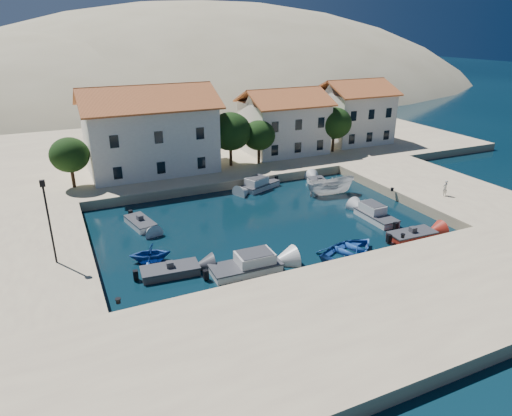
# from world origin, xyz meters

# --- Properties ---
(ground) EXTENTS (400.00, 400.00, 0.00)m
(ground) POSITION_xyz_m (0.00, 0.00, 0.00)
(ground) COLOR black
(ground) RESTS_ON ground
(quay_south) EXTENTS (52.00, 12.00, 1.00)m
(quay_south) POSITION_xyz_m (0.00, -6.00, 0.50)
(quay_south) COLOR tan
(quay_south) RESTS_ON ground
(quay_east) EXTENTS (11.00, 20.00, 1.00)m
(quay_east) POSITION_xyz_m (20.50, 10.00, 0.50)
(quay_east) COLOR tan
(quay_east) RESTS_ON ground
(quay_west) EXTENTS (8.00, 20.00, 1.00)m
(quay_west) POSITION_xyz_m (-19.00, 10.00, 0.50)
(quay_west) COLOR tan
(quay_west) RESTS_ON ground
(quay_north) EXTENTS (80.00, 36.00, 1.00)m
(quay_north) POSITION_xyz_m (2.00, 38.00, 0.50)
(quay_north) COLOR tan
(quay_north) RESTS_ON ground
(hills) EXTENTS (254.00, 176.00, 99.00)m
(hills) POSITION_xyz_m (20.64, 123.62, -23.40)
(hills) COLOR tan
(hills) RESTS_ON ground
(building_left) EXTENTS (14.70, 9.45, 9.70)m
(building_left) POSITION_xyz_m (-6.00, 28.00, 5.94)
(building_left) COLOR silver
(building_left) RESTS_ON quay_north
(building_mid) EXTENTS (10.50, 8.40, 8.30)m
(building_mid) POSITION_xyz_m (12.00, 29.00, 5.22)
(building_mid) COLOR silver
(building_mid) RESTS_ON quay_north
(building_right) EXTENTS (9.45, 8.40, 8.80)m
(building_right) POSITION_xyz_m (24.00, 30.00, 5.47)
(building_right) COLOR silver
(building_right) RESTS_ON quay_north
(trees) EXTENTS (37.30, 5.30, 6.45)m
(trees) POSITION_xyz_m (4.51, 25.46, 4.84)
(trees) COLOR #382314
(trees) RESTS_ON quay_north
(lamppost) EXTENTS (0.35, 0.25, 6.22)m
(lamppost) POSITION_xyz_m (-17.50, 8.00, 4.75)
(lamppost) COLOR black
(lamppost) RESTS_ON quay_west
(bollards) EXTENTS (29.36, 9.56, 0.30)m
(bollards) POSITION_xyz_m (2.80, 3.87, 1.15)
(bollards) COLOR black
(bollards) RESTS_ON ground
(motorboat_grey_sw) EXTENTS (4.30, 2.18, 1.25)m
(motorboat_grey_sw) POSITION_xyz_m (-10.10, 4.59, 0.29)
(motorboat_grey_sw) COLOR #38393E
(motorboat_grey_sw) RESTS_ON ground
(cabin_cruiser_south) EXTENTS (5.26, 2.34, 1.60)m
(cabin_cruiser_south) POSITION_xyz_m (-4.95, 2.68, 0.48)
(cabin_cruiser_south) COLOR silver
(cabin_cruiser_south) RESTS_ON ground
(rowboat_south) EXTENTS (6.28, 5.26, 1.12)m
(rowboat_south) POSITION_xyz_m (3.51, 1.69, 0.00)
(rowboat_south) COLOR #1B4699
(rowboat_south) RESTS_ON ground
(motorboat_red_se) EXTENTS (4.18, 2.00, 1.25)m
(motorboat_red_se) POSITION_xyz_m (10.14, 1.94, 0.29)
(motorboat_red_se) COLOR maroon
(motorboat_red_se) RESTS_ON ground
(cabin_cruiser_east) EXTENTS (1.88, 4.56, 1.60)m
(cabin_cruiser_east) POSITION_xyz_m (9.89, 6.42, 0.48)
(cabin_cruiser_east) COLOR silver
(cabin_cruiser_east) RESTS_ON ground
(boat_east) EXTENTS (5.57, 2.83, 2.05)m
(boat_east) POSITION_xyz_m (9.84, 14.03, 0.00)
(boat_east) COLOR silver
(boat_east) RESTS_ON ground
(motorboat_white_ne) EXTENTS (2.60, 4.13, 1.25)m
(motorboat_white_ne) POSITION_xyz_m (10.30, 16.93, 0.29)
(motorboat_white_ne) COLOR silver
(motorboat_white_ne) RESTS_ON ground
(rowboat_west) EXTENTS (3.55, 3.22, 1.62)m
(rowboat_west) POSITION_xyz_m (-10.97, 7.24, 0.00)
(rowboat_west) COLOR #1B4699
(rowboat_west) RESTS_ON ground
(motorboat_white_west) EXTENTS (2.43, 4.06, 1.25)m
(motorboat_white_west) POSITION_xyz_m (-10.32, 14.21, 0.29)
(motorboat_white_west) COLOR silver
(motorboat_white_west) RESTS_ON ground
(cabin_cruiser_north) EXTENTS (4.93, 3.51, 1.60)m
(cabin_cruiser_north) POSITION_xyz_m (3.92, 19.00, 0.48)
(cabin_cruiser_north) COLOR silver
(cabin_cruiser_north) RESTS_ON ground
(pedestrian) EXTENTS (0.64, 0.47, 1.60)m
(pedestrian) POSITION_xyz_m (18.52, 6.75, 1.80)
(pedestrian) COLOR beige
(pedestrian) RESTS_ON quay_east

